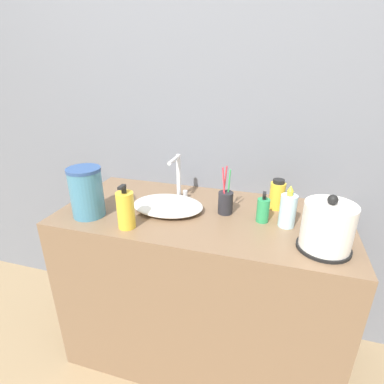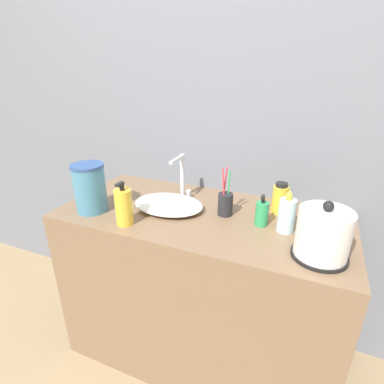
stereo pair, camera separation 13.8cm
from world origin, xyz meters
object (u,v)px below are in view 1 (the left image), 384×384
(faucet, at_px, (178,175))
(hand_cream_bottle, at_px, (277,195))
(water_pitcher, at_px, (87,192))
(shampoo_bottle, at_px, (126,210))
(mouthwash_bottle, at_px, (288,210))
(electric_kettle, at_px, (327,229))
(lotion_bottle, at_px, (263,210))
(toothbrush_cup, at_px, (225,202))

(faucet, bearing_deg, hand_cream_bottle, 2.71)
(water_pitcher, bearing_deg, faucet, 41.86)
(shampoo_bottle, xyz_separation_m, hand_cream_bottle, (0.60, 0.37, -0.01))
(shampoo_bottle, distance_m, mouthwash_bottle, 0.68)
(water_pitcher, bearing_deg, electric_kettle, 0.61)
(electric_kettle, distance_m, hand_cream_bottle, 0.36)
(faucet, relative_size, electric_kettle, 1.04)
(lotion_bottle, height_order, water_pitcher, water_pitcher)
(toothbrush_cup, bearing_deg, mouthwash_bottle, -9.49)
(lotion_bottle, xyz_separation_m, mouthwash_bottle, (0.10, -0.01, 0.02))
(faucet, relative_size, hand_cream_bottle, 1.56)
(hand_cream_bottle, bearing_deg, toothbrush_cup, -151.65)
(electric_kettle, bearing_deg, hand_cream_bottle, 120.83)
(electric_kettle, bearing_deg, lotion_bottle, 146.99)
(hand_cream_bottle, bearing_deg, lotion_bottle, -109.09)
(toothbrush_cup, bearing_deg, water_pitcher, -161.49)
(shampoo_bottle, bearing_deg, hand_cream_bottle, 31.83)
(faucet, bearing_deg, toothbrush_cup, -20.60)
(lotion_bottle, bearing_deg, faucet, 163.11)
(faucet, bearing_deg, shampoo_bottle, -107.86)
(toothbrush_cup, bearing_deg, electric_kettle, -24.64)
(lotion_bottle, distance_m, mouthwash_bottle, 0.11)
(faucet, distance_m, lotion_bottle, 0.46)
(electric_kettle, height_order, hand_cream_bottle, electric_kettle)
(faucet, xyz_separation_m, toothbrush_cup, (0.26, -0.10, -0.07))
(mouthwash_bottle, bearing_deg, faucet, 164.93)
(lotion_bottle, relative_size, mouthwash_bottle, 0.76)
(shampoo_bottle, bearing_deg, toothbrush_cup, 33.81)
(shampoo_bottle, relative_size, water_pitcher, 0.86)
(faucet, bearing_deg, electric_kettle, -23.10)
(electric_kettle, relative_size, shampoo_bottle, 1.13)
(lotion_bottle, bearing_deg, hand_cream_bottle, 70.91)
(water_pitcher, bearing_deg, shampoo_bottle, -13.36)
(shampoo_bottle, height_order, mouthwash_bottle, shampoo_bottle)
(electric_kettle, height_order, toothbrush_cup, toothbrush_cup)
(toothbrush_cup, relative_size, lotion_bottle, 1.59)
(toothbrush_cup, relative_size, hand_cream_bottle, 1.53)
(hand_cream_bottle, bearing_deg, mouthwash_bottle, -73.94)
(lotion_bottle, height_order, hand_cream_bottle, hand_cream_bottle)
(toothbrush_cup, distance_m, mouthwash_bottle, 0.28)
(toothbrush_cup, xyz_separation_m, lotion_bottle, (0.17, -0.03, -0.00))
(faucet, distance_m, mouthwash_bottle, 0.56)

